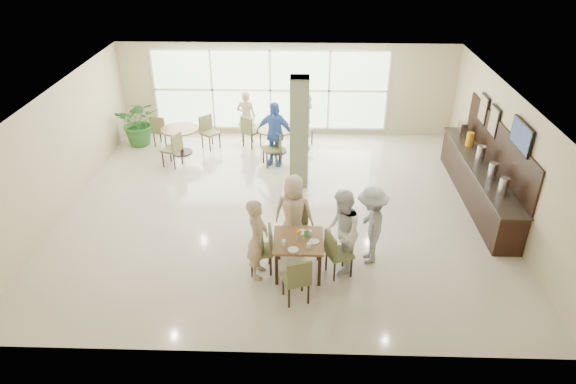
{
  "coord_description": "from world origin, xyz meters",
  "views": [
    {
      "loc": [
        0.48,
        -10.38,
        6.27
      ],
      "look_at": [
        0.2,
        -1.2,
        1.1
      ],
      "focal_mm": 32.0,
      "sensor_mm": 36.0,
      "label": 1
    }
  ],
  "objects_px": {
    "teen_left": "(258,239)",
    "teen_standing": "(371,225)",
    "buffet_counter": "(479,180)",
    "potted_plant": "(140,122)",
    "teen_far": "(294,213)",
    "round_table_right": "(276,132)",
    "adult_a": "(274,134)",
    "adult_b": "(303,123)",
    "adult_standing": "(246,117)",
    "teen_right": "(341,232)",
    "main_table": "(298,244)",
    "round_table_left": "(180,135)"
  },
  "relations": [
    {
      "from": "potted_plant",
      "to": "teen_standing",
      "type": "distance_m",
      "value": 8.27
    },
    {
      "from": "teen_left",
      "to": "round_table_left",
      "type": "bearing_deg",
      "value": 32.74
    },
    {
      "from": "teen_right",
      "to": "teen_far",
      "type": "bearing_deg",
      "value": -126.47
    },
    {
      "from": "round_table_left",
      "to": "teen_left",
      "type": "xyz_separation_m",
      "value": [
        2.66,
        -5.49,
        0.26
      ]
    },
    {
      "from": "round_table_right",
      "to": "teen_far",
      "type": "bearing_deg",
      "value": -82.9
    },
    {
      "from": "adult_a",
      "to": "adult_b",
      "type": "xyz_separation_m",
      "value": [
        0.76,
        0.75,
        0.02
      ]
    },
    {
      "from": "teen_far",
      "to": "round_table_left",
      "type": "bearing_deg",
      "value": -41.97
    },
    {
      "from": "main_table",
      "to": "adult_a",
      "type": "height_order",
      "value": "adult_a"
    },
    {
      "from": "teen_right",
      "to": "teen_standing",
      "type": "relative_size",
      "value": 1.06
    },
    {
      "from": "potted_plant",
      "to": "adult_a",
      "type": "relative_size",
      "value": 0.79
    },
    {
      "from": "teen_left",
      "to": "teen_standing",
      "type": "distance_m",
      "value": 2.23
    },
    {
      "from": "buffet_counter",
      "to": "teen_standing",
      "type": "xyz_separation_m",
      "value": [
        -2.86,
        -2.48,
        0.27
      ]
    },
    {
      "from": "teen_right",
      "to": "adult_standing",
      "type": "relative_size",
      "value": 1.11
    },
    {
      "from": "potted_plant",
      "to": "teen_far",
      "type": "distance_m",
      "value": 6.95
    },
    {
      "from": "potted_plant",
      "to": "teen_far",
      "type": "height_order",
      "value": "teen_far"
    },
    {
      "from": "main_table",
      "to": "teen_right",
      "type": "distance_m",
      "value": 0.84
    },
    {
      "from": "teen_left",
      "to": "adult_b",
      "type": "relative_size",
      "value": 0.91
    },
    {
      "from": "buffet_counter",
      "to": "adult_a",
      "type": "bearing_deg",
      "value": 159.48
    },
    {
      "from": "adult_standing",
      "to": "adult_a",
      "type": "bearing_deg",
      "value": 123.76
    },
    {
      "from": "round_table_left",
      "to": "adult_b",
      "type": "xyz_separation_m",
      "value": [
        3.47,
        0.13,
        0.34
      ]
    },
    {
      "from": "round_table_left",
      "to": "teen_standing",
      "type": "height_order",
      "value": "teen_standing"
    },
    {
      "from": "round_table_left",
      "to": "teen_right",
      "type": "xyz_separation_m",
      "value": [
        4.23,
        -5.28,
        0.31
      ]
    },
    {
      "from": "main_table",
      "to": "round_table_right",
      "type": "relative_size",
      "value": 0.79
    },
    {
      "from": "main_table",
      "to": "teen_left",
      "type": "relative_size",
      "value": 0.58
    },
    {
      "from": "potted_plant",
      "to": "adult_b",
      "type": "xyz_separation_m",
      "value": [
        4.78,
        -0.45,
        0.21
      ]
    },
    {
      "from": "round_table_right",
      "to": "buffet_counter",
      "type": "distance_m",
      "value": 5.64
    },
    {
      "from": "buffet_counter",
      "to": "adult_standing",
      "type": "relative_size",
      "value": 3.01
    },
    {
      "from": "main_table",
      "to": "round_table_right",
      "type": "xyz_separation_m",
      "value": [
        -0.7,
        5.57,
        -0.06
      ]
    },
    {
      "from": "round_table_right",
      "to": "adult_b",
      "type": "bearing_deg",
      "value": -3.91
    },
    {
      "from": "teen_left",
      "to": "adult_a",
      "type": "xyz_separation_m",
      "value": [
        0.05,
        4.87,
        0.07
      ]
    },
    {
      "from": "teen_left",
      "to": "adult_b",
      "type": "distance_m",
      "value": 5.68
    },
    {
      "from": "round_table_left",
      "to": "adult_standing",
      "type": "xyz_separation_m",
      "value": [
        1.8,
        0.89,
        0.22
      ]
    },
    {
      "from": "adult_standing",
      "to": "buffet_counter",
      "type": "bearing_deg",
      "value": 152.79
    },
    {
      "from": "teen_right",
      "to": "adult_b",
      "type": "relative_size",
      "value": 0.96
    },
    {
      "from": "main_table",
      "to": "adult_a",
      "type": "xyz_separation_m",
      "value": [
        -0.71,
        4.77,
        0.23
      ]
    },
    {
      "from": "teen_left",
      "to": "teen_far",
      "type": "relative_size",
      "value": 0.98
    },
    {
      "from": "main_table",
      "to": "teen_left",
      "type": "bearing_deg",
      "value": -172.6
    },
    {
      "from": "teen_far",
      "to": "teen_left",
      "type": "bearing_deg",
      "value": 66.03
    },
    {
      "from": "buffet_counter",
      "to": "adult_b",
      "type": "distance_m",
      "value": 4.97
    },
    {
      "from": "round_table_right",
      "to": "teen_left",
      "type": "relative_size",
      "value": 0.73
    },
    {
      "from": "potted_plant",
      "to": "adult_a",
      "type": "bearing_deg",
      "value": -16.66
    },
    {
      "from": "round_table_left",
      "to": "round_table_right",
      "type": "bearing_deg",
      "value": 3.9
    },
    {
      "from": "round_table_right",
      "to": "teen_left",
      "type": "bearing_deg",
      "value": -90.59
    },
    {
      "from": "main_table",
      "to": "teen_right",
      "type": "xyz_separation_m",
      "value": [
        0.81,
        0.1,
        0.21
      ]
    },
    {
      "from": "potted_plant",
      "to": "teen_left",
      "type": "relative_size",
      "value": 0.85
    },
    {
      "from": "buffet_counter",
      "to": "adult_b",
      "type": "height_order",
      "value": "buffet_counter"
    },
    {
      "from": "teen_left",
      "to": "teen_standing",
      "type": "bearing_deg",
      "value": -69.42
    },
    {
      "from": "teen_far",
      "to": "adult_a",
      "type": "distance_m",
      "value": 4.02
    },
    {
      "from": "main_table",
      "to": "adult_b",
      "type": "relative_size",
      "value": 0.52
    },
    {
      "from": "teen_right",
      "to": "adult_a",
      "type": "xyz_separation_m",
      "value": [
        -1.52,
        4.67,
        0.02
      ]
    }
  ]
}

